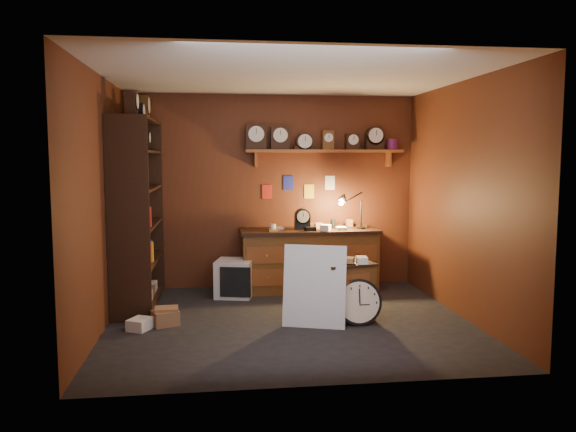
% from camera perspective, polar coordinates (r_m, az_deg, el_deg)
% --- Properties ---
extents(floor, '(4.00, 4.00, 0.00)m').
position_cam_1_polar(floor, '(6.40, 0.16, -10.66)').
color(floor, black).
rests_on(floor, ground).
extents(room_shell, '(4.02, 3.62, 2.71)m').
position_cam_1_polar(room_shell, '(6.25, 0.44, 4.95)').
color(room_shell, '#5B2A15').
rests_on(room_shell, ground).
extents(shelving_unit, '(0.47, 1.60, 2.58)m').
position_cam_1_polar(shelving_unit, '(7.16, -15.27, 1.12)').
color(shelving_unit, black).
rests_on(shelving_unit, ground).
extents(workbench, '(1.90, 0.66, 1.36)m').
position_cam_1_polar(workbench, '(7.78, 2.16, -4.09)').
color(workbench, brown).
rests_on(workbench, ground).
extents(low_cabinet, '(0.67, 0.61, 0.75)m').
position_cam_1_polar(low_cabinet, '(6.46, 5.87, -7.22)').
color(low_cabinet, brown).
rests_on(low_cabinet, ground).
extents(big_round_clock, '(0.51, 0.17, 0.51)m').
position_cam_1_polar(big_round_clock, '(6.27, 7.19, -8.68)').
color(big_round_clock, black).
rests_on(big_round_clock, ground).
extents(white_panel, '(0.71, 0.39, 0.90)m').
position_cam_1_polar(white_panel, '(6.25, 2.69, -11.07)').
color(white_panel, silver).
rests_on(white_panel, ground).
extents(mini_fridge, '(0.56, 0.58, 0.49)m').
position_cam_1_polar(mini_fridge, '(7.49, -5.44, -6.30)').
color(mini_fridge, silver).
rests_on(mini_fridge, ground).
extents(floor_box_a, '(0.33, 0.31, 0.16)m').
position_cam_1_polar(floor_box_a, '(6.39, -12.36, -10.08)').
color(floor_box_a, '#986842').
rests_on(floor_box_a, ground).
extents(floor_box_b, '(0.29, 0.31, 0.12)m').
position_cam_1_polar(floor_box_b, '(6.30, -14.80, -10.57)').
color(floor_box_b, white).
rests_on(floor_box_b, ground).
extents(floor_box_c, '(0.26, 0.22, 0.19)m').
position_cam_1_polar(floor_box_c, '(6.42, -12.24, -9.88)').
color(floor_box_c, '#986842').
rests_on(floor_box_c, ground).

